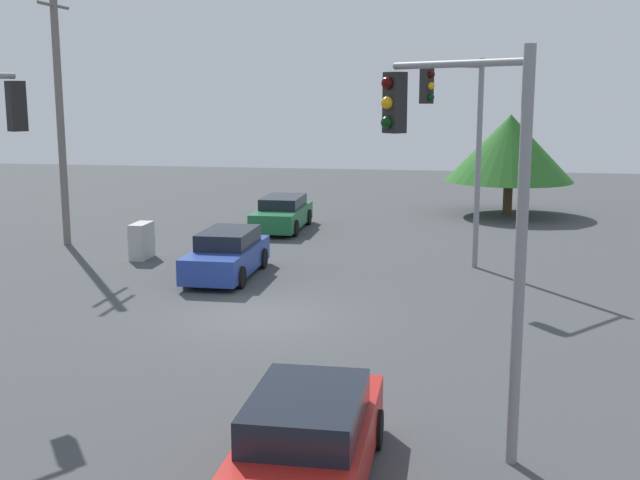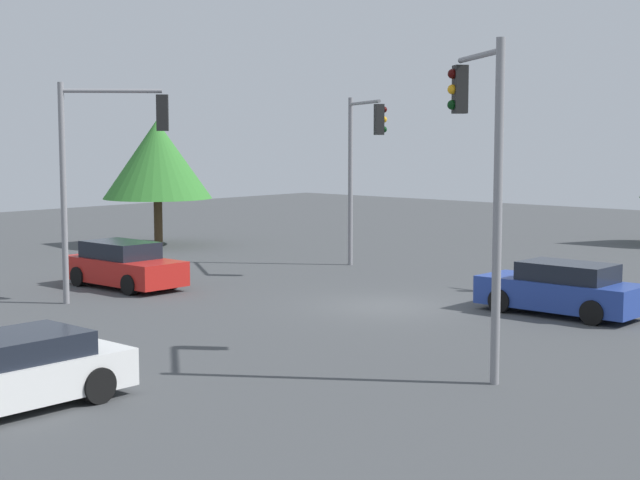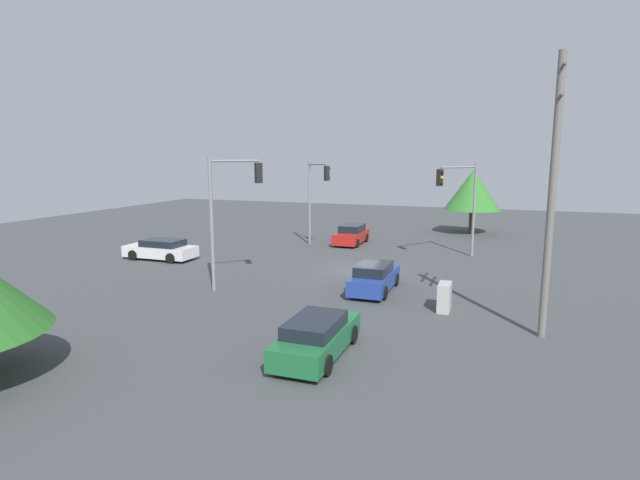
% 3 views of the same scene
% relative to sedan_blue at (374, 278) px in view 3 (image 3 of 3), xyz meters
% --- Properties ---
extents(ground_plane, '(80.00, 80.00, 0.00)m').
position_rel_sedan_blue_xyz_m(ground_plane, '(4.35, 2.11, -0.71)').
color(ground_plane, '#424447').
extents(sedan_blue, '(4.49, 1.86, 1.46)m').
position_rel_sedan_blue_xyz_m(sedan_blue, '(0.00, 0.00, 0.00)').
color(sedan_blue, '#233D93').
rests_on(sedan_blue, ground_plane).
extents(sedan_white, '(2.04, 4.77, 1.35)m').
position_rel_sedan_blue_xyz_m(sedan_white, '(2.95, 15.28, -0.04)').
color(sedan_white, silver).
rests_on(sedan_white, ground_plane).
extents(sedan_green, '(4.70, 1.90, 1.40)m').
position_rel_sedan_blue_xyz_m(sedan_green, '(-8.79, -0.14, -0.02)').
color(sedan_green, '#1E6638').
rests_on(sedan_green, ground_plane).
extents(sedan_red, '(4.37, 1.92, 1.49)m').
position_rel_sedan_blue_xyz_m(sedan_red, '(12.98, 5.03, 0.01)').
color(sedan_red, red).
rests_on(sedan_red, ground_plane).
extents(traffic_signal_main, '(2.31, 2.41, 6.45)m').
position_rel_sedan_blue_xyz_m(traffic_signal_main, '(10.95, 7.21, 3.66)').
color(traffic_signal_main, gray).
rests_on(traffic_signal_main, ground_plane).
extents(traffic_signal_cross, '(2.33, 1.96, 6.80)m').
position_rel_sedan_blue_xyz_m(traffic_signal_cross, '(-1.88, 7.12, 3.85)').
color(traffic_signal_cross, gray).
rests_on(traffic_signal_cross, ground_plane).
extents(traffic_signal_aux, '(3.26, 2.32, 6.34)m').
position_rel_sedan_blue_xyz_m(traffic_signal_aux, '(9.86, -3.34, 3.63)').
color(traffic_signal_aux, gray).
rests_on(traffic_signal_aux, ground_plane).
extents(utility_pole_tall, '(2.20, 0.28, 10.44)m').
position_rel_sedan_blue_xyz_m(utility_pole_tall, '(-4.18, -7.55, 4.81)').
color(utility_pole_tall, slate).
rests_on(utility_pole_tall, ground_plane).
extents(electrical_cabinet, '(1.14, 0.54, 1.26)m').
position_rel_sedan_blue_xyz_m(electrical_cabinet, '(-2.14, -3.71, -0.08)').
color(electrical_cabinet, '#B2B2AD').
rests_on(electrical_cabinet, ground_plane).
extents(tree_right, '(4.85, 4.85, 5.59)m').
position_rel_sedan_blue_xyz_m(tree_right, '(21.71, -3.45, 3.14)').
color(tree_right, '#4C3823').
rests_on(tree_right, ground_plane).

